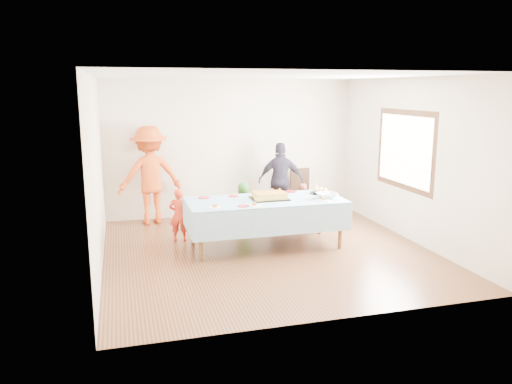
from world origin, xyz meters
TOP-DOWN VIEW (x-y plane):
  - ground at (0.00, 0.00)m, footprint 5.00×5.00m
  - room_walls at (0.05, 0.00)m, footprint 5.04×5.04m
  - party_table at (0.03, 0.23)m, footprint 2.50×1.10m
  - birthday_cake at (0.10, 0.25)m, footprint 0.59×0.45m
  - rolls_tray at (1.05, 0.42)m, footprint 0.33×0.33m
  - punch_bowl at (1.02, 0.08)m, footprint 0.34×0.34m
  - party_hat at (1.06, 0.62)m, footprint 0.09×0.09m
  - fork_pile at (0.74, 0.05)m, footprint 0.24×0.18m
  - plate_red_far_a at (-0.90, 0.61)m, footprint 0.19×0.19m
  - plate_red_far_b at (-0.41, 0.59)m, footprint 0.17×0.17m
  - plate_red_far_c at (0.01, 0.64)m, footprint 0.18×0.18m
  - plate_red_far_d at (0.61, 0.68)m, footprint 0.20×0.20m
  - plate_red_near at (-0.42, -0.14)m, footprint 0.17×0.17m
  - plate_white_left at (-0.85, -0.12)m, footprint 0.20×0.20m
  - plate_white_mid at (-0.26, -0.17)m, footprint 0.20×0.20m
  - plate_white_right at (0.89, -0.11)m, footprint 0.22×0.22m
  - dining_chair at (1.32, 2.01)m, footprint 0.42×0.42m
  - toddler_left at (-1.28, 0.90)m, footprint 0.37×0.29m
  - toddler_mid at (0.00, 1.58)m, footprint 0.44×0.34m
  - toddler_right at (1.08, 1.36)m, footprint 0.44×0.39m
  - adult_left at (-1.65, 2.20)m, footprint 1.28×0.86m
  - adult_right at (0.85, 1.93)m, footprint 0.94×0.56m

SIDE VIEW (x-z plane):
  - ground at x=0.00m, z-range 0.00..0.00m
  - toddler_right at x=1.08m, z-range 0.00..0.78m
  - toddler_mid at x=0.00m, z-range 0.00..0.81m
  - toddler_left at x=-1.28m, z-range 0.00..0.90m
  - dining_chair at x=1.32m, z-range 0.05..1.00m
  - party_table at x=0.03m, z-range 0.33..1.11m
  - adult_right at x=0.85m, z-range 0.00..1.50m
  - plate_red_far_a at x=-0.90m, z-range 0.78..0.79m
  - plate_red_far_b at x=-0.41m, z-range 0.78..0.79m
  - plate_red_far_c at x=0.01m, z-range 0.78..0.79m
  - plate_red_far_d at x=0.61m, z-range 0.78..0.79m
  - plate_red_near at x=-0.42m, z-range 0.78..0.79m
  - plate_white_left at x=-0.85m, z-range 0.78..0.79m
  - plate_white_mid at x=-0.26m, z-range 0.78..0.79m
  - plate_white_right at x=0.89m, z-range 0.78..0.79m
  - fork_pile at x=0.74m, z-range 0.78..0.85m
  - punch_bowl at x=1.02m, z-range 0.78..0.86m
  - rolls_tray at x=1.05m, z-range 0.77..0.87m
  - birthday_cake at x=0.10m, z-range 0.78..0.88m
  - party_hat at x=1.06m, z-range 0.78..0.94m
  - adult_left at x=-1.65m, z-range 0.00..1.84m
  - room_walls at x=0.05m, z-range 0.41..3.13m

